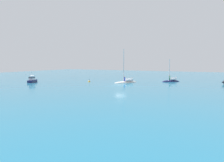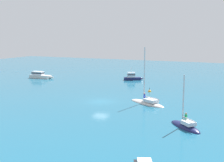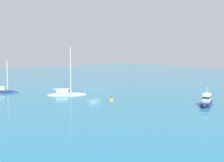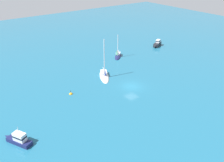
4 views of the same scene
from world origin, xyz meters
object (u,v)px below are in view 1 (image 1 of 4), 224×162
at_px(ketch, 171,81).
at_px(channel_buoy, 89,82).
at_px(launch, 32,80).
at_px(sloop, 126,82).

height_order(ketch, channel_buoy, ketch).
bearing_deg(ketch, launch, -15.55).
xyz_separation_m(sloop, ketch, (-8.19, 10.34, -0.05)).
bearing_deg(channel_buoy, ketch, 118.36).
distance_m(sloop, ketch, 13.19).
distance_m(ketch, launch, 38.96).
distance_m(ketch, channel_buoy, 23.30).
height_order(launch, channel_buoy, launch).
height_order(sloop, channel_buoy, sloop).
xyz_separation_m(launch, channel_buoy, (-8.59, 13.12, -0.74)).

